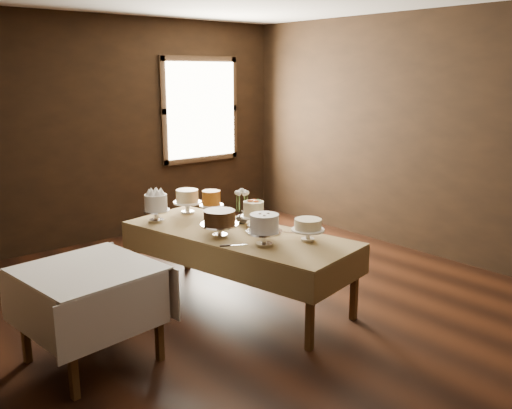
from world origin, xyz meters
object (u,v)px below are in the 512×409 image
(cake_caramel, at_px, (211,205))
(display_table, at_px, (237,237))
(side_table, at_px, (88,279))
(cake_meringue, at_px, (156,209))
(cake_speckled, at_px, (187,202))
(cake_server_b, at_px, (287,232))
(cake_server_d, at_px, (232,222))
(cake_swirl, at_px, (264,231))
(cake_server_a, at_px, (267,236))
(cake_chocolate, at_px, (220,224))
(cake_server_e, at_px, (239,245))
(cake_flowers, at_px, (254,215))
(cake_cream, at_px, (308,230))
(flower_vase, at_px, (242,217))

(cake_caramel, bearing_deg, display_table, -103.13)
(side_table, height_order, cake_meringue, cake_meringue)
(cake_speckled, distance_m, cake_server_b, 1.24)
(cake_server_d, bearing_deg, cake_meringue, 87.68)
(cake_swirl, height_order, cake_server_a, cake_swirl)
(cake_chocolate, height_order, cake_server_b, cake_chocolate)
(cake_swirl, relative_size, cake_server_d, 1.43)
(display_table, height_order, cake_caramel, cake_caramel)
(cake_caramel, bearing_deg, cake_speckled, 108.35)
(display_table, xyz_separation_m, side_table, (-1.50, -0.16, 0.02))
(display_table, xyz_separation_m, cake_caramel, (0.14, 0.60, 0.17))
(cake_server_a, relative_size, cake_server_d, 1.00)
(cake_swirl, relative_size, cake_server_a, 1.43)
(side_table, height_order, cake_speckled, cake_speckled)
(cake_server_b, bearing_deg, cake_server_e, -129.27)
(side_table, distance_m, cake_server_d, 1.73)
(cake_server_a, xyz_separation_m, cake_server_d, (0.05, 0.58, 0.00))
(cake_chocolate, relative_size, cake_flowers, 1.25)
(cake_speckled, relative_size, cake_server_d, 1.27)
(cake_server_a, distance_m, cake_server_d, 0.58)
(cake_caramel, xyz_separation_m, cake_server_e, (-0.37, -0.92, -0.12))
(cake_speckled, relative_size, cake_server_b, 1.27)
(cake_caramel, bearing_deg, cake_server_a, -91.83)
(cake_caramel, distance_m, cake_server_e, 1.00)
(side_table, relative_size, cake_server_a, 4.06)
(cake_speckled, distance_m, cake_chocolate, 0.92)
(cake_swirl, distance_m, cake_cream, 0.40)
(side_table, relative_size, cake_speckled, 3.21)
(display_table, height_order, side_table, side_table)
(cake_chocolate, bearing_deg, cake_swirl, -73.85)
(cake_swirl, distance_m, cake_server_d, 0.79)
(cake_cream, height_order, cake_server_a, cake_cream)
(side_table, height_order, cake_server_d, side_table)
(cake_caramel, distance_m, flower_vase, 0.41)
(display_table, bearing_deg, cake_meringue, 114.74)
(cake_chocolate, bearing_deg, cake_caramel, 60.58)
(cake_server_b, relative_size, cake_server_e, 1.00)
(cake_chocolate, height_order, cake_server_d, cake_chocolate)
(cake_caramel, bearing_deg, cake_server_e, -112.01)
(cake_caramel, bearing_deg, cake_server_b, -77.72)
(display_table, relative_size, cake_speckled, 7.75)
(cake_chocolate, relative_size, cake_server_e, 1.42)
(cake_meringue, distance_m, cake_flowers, 0.97)
(flower_vase, bearing_deg, cake_server_e, -130.63)
(cake_flowers, distance_m, flower_vase, 0.17)
(side_table, distance_m, cake_swirl, 1.47)
(cake_chocolate, bearing_deg, flower_vase, 26.05)
(cake_server_e, bearing_deg, cake_server_b, 27.82)
(display_table, height_order, cake_speckled, cake_speckled)
(cake_meringue, height_order, cake_server_a, cake_meringue)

